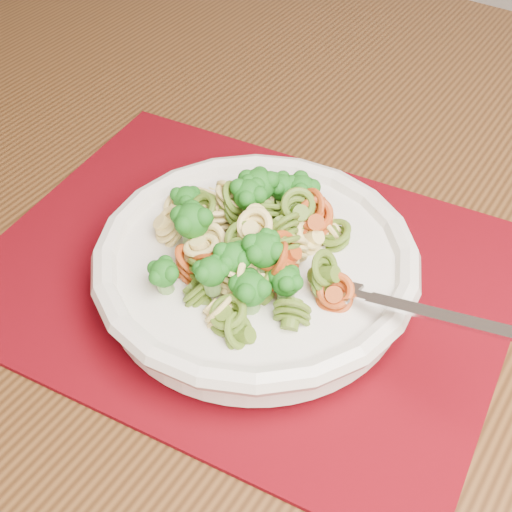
% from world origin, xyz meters
% --- Properties ---
extents(dining_table, '(1.75, 1.36, 0.73)m').
position_xyz_m(dining_table, '(-0.57, 0.76, 0.64)').
color(dining_table, '#593619').
rests_on(dining_table, ground).
extents(placemat, '(0.48, 0.40, 0.00)m').
position_xyz_m(placemat, '(-0.64, 0.66, 0.73)').
color(placemat, '#5D040E').
rests_on(placemat, dining_table).
extents(pasta_bowl, '(0.26, 0.26, 0.05)m').
position_xyz_m(pasta_bowl, '(-0.63, 0.64, 0.76)').
color(pasta_bowl, silver).
rests_on(pasta_bowl, placemat).
extents(pasta_broccoli_heap, '(0.22, 0.22, 0.06)m').
position_xyz_m(pasta_broccoli_heap, '(-0.63, 0.64, 0.78)').
color(pasta_broccoli_heap, '#ECDA74').
rests_on(pasta_broccoli_heap, pasta_bowl).
extents(fork, '(0.18, 0.09, 0.08)m').
position_xyz_m(fork, '(-0.56, 0.62, 0.78)').
color(fork, silver).
rests_on(fork, pasta_bowl).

